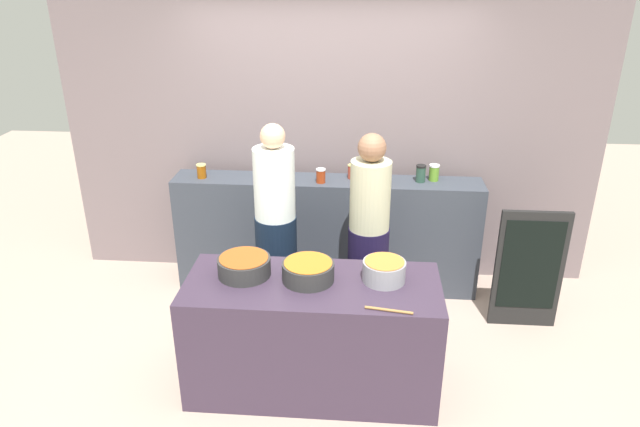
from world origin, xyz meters
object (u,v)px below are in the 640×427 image
Objects in this scene: chalkboard_sign at (529,269)px; preserve_jar_7 at (434,173)px; preserve_jar_4 at (372,173)px; preserve_jar_5 at (384,176)px; preserve_jar_0 at (201,171)px; preserve_jar_3 at (352,171)px; preserve_jar_6 at (421,173)px; cook_in_cap at (368,244)px; preserve_jar_1 at (284,174)px; preserve_jar_2 at (321,176)px; wooden_spoon at (389,310)px; cook_with_tongs at (276,235)px; cooking_pot_right at (384,271)px; cooking_pot_center at (308,271)px; cooking_pot_left at (244,266)px.

preserve_jar_7 is at bearing 141.85° from chalkboard_sign.
preserve_jar_5 is (0.10, -0.09, 0.01)m from preserve_jar_4.
preserve_jar_0 is 1.59m from preserve_jar_5.
preserve_jar_3 is 0.85× the size of preserve_jar_6.
chalkboard_sign is (1.29, 0.11, -0.24)m from cook_in_cap.
preserve_jar_6 reaches higher than preserve_jar_1.
preserve_jar_2 is at bearing -168.60° from preserve_jar_4.
preserve_jar_2 is 0.83× the size of preserve_jar_5.
wooden_spoon is (1.59, -1.66, -0.26)m from preserve_jar_0.
preserve_jar_7 is at bearing 3.76° from preserve_jar_1.
cook_with_tongs is (-0.00, -0.53, -0.33)m from preserve_jar_1.
preserve_jar_3 is 0.12× the size of chalkboard_sign.
preserve_jar_6 reaches higher than preserve_jar_2.
preserve_jar_4 is 1.74m from wooden_spoon.
cook_in_cap is at bearing -91.82° from preserve_jar_4.
cook_with_tongs is (-0.76, -0.57, -0.34)m from preserve_jar_4.
preserve_jar_2 reaches higher than cooking_pot_right.
cook_with_tongs is (-1.29, -0.61, -0.35)m from preserve_jar_7.
preserve_jar_5 reaches higher than preserve_jar_3.
cook_with_tongs reaches higher than cooking_pot_right.
preserve_jar_3 is 0.07× the size of cook_with_tongs.
preserve_jar_0 is 0.88× the size of preserve_jar_7.
preserve_jar_5 is 1.05× the size of preserve_jar_7.
cooking_pot_right is at bearing -103.89° from preserve_jar_6.
preserve_jar_4 is at bearing 73.02° from cooking_pot_center.
chalkboard_sign is at bearing 45.29° from wooden_spoon.
preserve_jar_5 is 0.32m from preserve_jar_6.
preserve_jar_6 reaches higher than cooking_pot_center.
preserve_jar_6 is (0.41, 0.00, 0.01)m from preserve_jar_4.
preserve_jar_3 is 1.80m from wooden_spoon.
preserve_jar_5 is (0.27, -0.12, 0.01)m from preserve_jar_3.
preserve_jar_0 is 0.35× the size of cooking_pot_left.
preserve_jar_6 is 0.86m from cook_in_cap.
preserve_jar_6 reaches higher than preserve_jar_4.
preserve_jar_1 is at bearing 122.76° from cooking_pot_right.
preserve_jar_4 reaches higher than wooden_spoon.
cook_with_tongs reaches higher than preserve_jar_1.
preserve_jar_5 is (1.59, -0.03, 0.01)m from preserve_jar_0.
preserve_jar_5 reaches higher than cooking_pot_left.
preserve_jar_0 is 0.07× the size of cook_with_tongs.
cooking_pot_right reaches higher than cooking_pot_left.
preserve_jar_2 is 0.34× the size of cooking_pot_left.
cook_in_cap is (0.42, -0.56, -0.35)m from preserve_jar_2.
cook_in_cap is at bearing -22.10° from preserve_jar_0.
cook_in_cap is at bearing -5.94° from cook_with_tongs.
preserve_jar_3 is 1.45m from cooking_pot_center.
wooden_spoon is at bearing -86.32° from cooking_pot_right.
cook_with_tongs is at bearing -123.81° from preserve_jar_2.
preserve_jar_1 is 1.01m from cook_in_cap.
chalkboard_sign is (1.17, 1.18, -0.32)m from wooden_spoon.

